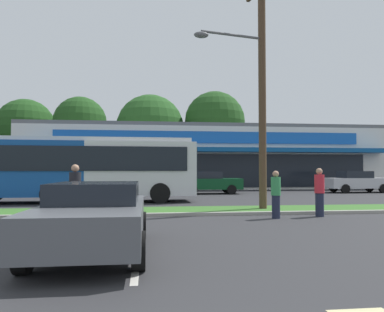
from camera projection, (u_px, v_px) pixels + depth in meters
grass_median at (131, 211)px, 14.40m from camera, size 56.00×2.20×0.12m
curb_lip at (129, 215)px, 13.19m from camera, size 56.00×0.24×0.12m
parking_stripe_2 at (138, 250)px, 7.70m from camera, size 0.12×4.80×0.01m
storefront_building at (202, 158)px, 36.63m from camera, size 31.56×12.54×5.59m
tree_left at (25, 128)px, 44.35m from camera, size 6.86×6.86×9.97m
tree_mid_left at (80, 123)px, 43.80m from camera, size 6.08×6.08×10.14m
tree_mid at (150, 129)px, 45.41m from camera, size 8.13×8.13×10.68m
tree_mid_right at (215, 122)px, 45.19m from camera, size 7.16×7.16×11.03m
utility_pole at (259, 82)px, 15.07m from camera, size 3.14×2.37×9.59m
city_bus at (75, 167)px, 19.15m from camera, size 12.21×2.95×3.25m
car_2 at (210, 182)px, 26.17m from camera, size 4.26×1.96×1.52m
car_3 at (95, 215)px, 7.50m from camera, size 2.01×4.60×1.37m
car_4 at (93, 184)px, 24.80m from camera, size 4.58×1.95×1.43m
car_5 at (357, 182)px, 27.66m from camera, size 4.62×1.92×1.56m
pedestrian_near_bench at (276, 194)px, 12.78m from camera, size 0.32×0.32×1.61m
pedestrian_mid at (319, 192)px, 13.30m from camera, size 0.34×0.34×1.70m
pedestrian_far at (75, 193)px, 11.83m from camera, size 0.36×0.36×1.81m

